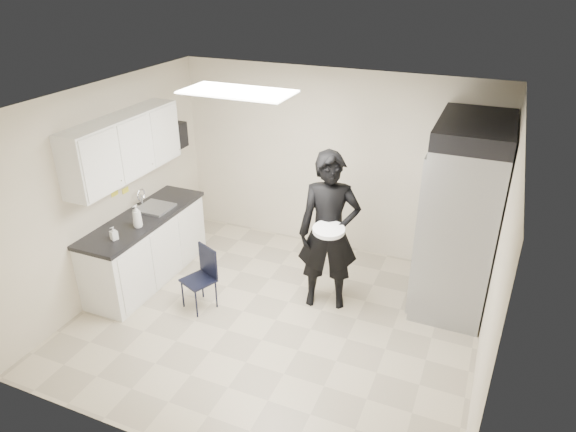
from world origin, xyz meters
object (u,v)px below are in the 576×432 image
at_px(commercial_fridge, 461,224).
at_px(folding_chair, 198,281).
at_px(man_tuxedo, 329,232).
at_px(lower_counter, 147,249).

bearing_deg(commercial_fridge, folding_chair, -153.46).
bearing_deg(commercial_fridge, man_tuxedo, -153.74).
bearing_deg(folding_chair, man_tuxedo, 50.11).
bearing_deg(folding_chair, commercial_fridge, 49.82).
bearing_deg(folding_chair, lower_counter, -174.78).
xyz_separation_m(lower_counter, commercial_fridge, (3.78, 1.07, 0.62)).
bearing_deg(man_tuxedo, commercial_fridge, 9.12).
height_order(lower_counter, commercial_fridge, commercial_fridge).
distance_m(folding_chair, man_tuxedo, 1.67).
height_order(commercial_fridge, folding_chair, commercial_fridge).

